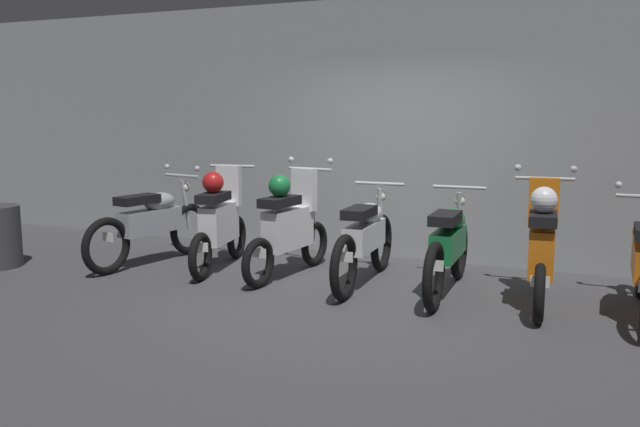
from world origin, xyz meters
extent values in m
plane|color=#424244|center=(0.00, 0.00, 0.00)|extent=(80.00, 80.00, 0.00)
cube|color=gray|center=(0.00, 2.03, 1.59)|extent=(16.00, 0.30, 3.17)
torus|color=black|center=(-2.55, 1.01, 0.33)|extent=(0.20, 0.66, 0.65)
torus|color=black|center=(-2.77, -0.27, 0.33)|extent=(0.20, 0.66, 0.65)
cube|color=#9EA0A8|center=(-2.66, 0.37, 0.52)|extent=(0.36, 0.86, 0.28)
ellipsoid|color=#9EA0A8|center=(-2.63, 0.52, 0.73)|extent=(0.33, 0.48, 0.22)
cube|color=black|center=(-2.69, 0.19, 0.80)|extent=(0.33, 0.55, 0.10)
cylinder|color=#B7BABF|center=(-2.56, 0.91, 1.02)|extent=(0.56, 0.13, 0.04)
sphere|color=#B7BABF|center=(-2.82, 0.95, 1.12)|extent=(0.07, 0.07, 0.07)
sphere|color=#B7BABF|center=(-2.31, 0.86, 1.12)|extent=(0.07, 0.07, 0.07)
cylinder|color=#B7BABF|center=(-2.56, 0.96, 0.65)|extent=(0.08, 0.17, 0.65)
sphere|color=silver|center=(-2.56, 0.96, 0.87)|extent=(0.12, 0.12, 0.12)
cube|color=white|center=(-2.77, -0.24, 0.43)|extent=(0.16, 0.04, 0.10)
torus|color=black|center=(-1.88, 1.05, 0.27)|extent=(0.19, 0.54, 0.53)
torus|color=black|center=(-1.66, -0.08, 0.27)|extent=(0.19, 0.54, 0.53)
cube|color=silver|center=(-1.77, 0.49, 0.54)|extent=(0.36, 0.76, 0.44)
cube|color=silver|center=(-1.84, 0.82, 0.94)|extent=(0.30, 0.17, 0.48)
cube|color=black|center=(-1.74, 0.33, 0.85)|extent=(0.33, 0.56, 0.10)
cylinder|color=#B7BABF|center=(-1.86, 0.96, 1.16)|extent=(0.56, 0.14, 0.04)
cylinder|color=#B7BABF|center=(-1.87, 1.01, 0.69)|extent=(0.08, 0.16, 0.85)
sphere|color=silver|center=(-1.87, 1.01, 1.01)|extent=(0.12, 0.12, 0.12)
cube|color=white|center=(-1.67, -0.06, 0.36)|extent=(0.16, 0.04, 0.10)
sphere|color=red|center=(-1.74, 0.33, 1.02)|extent=(0.24, 0.24, 0.24)
torus|color=black|center=(-0.82, 1.05, 0.27)|extent=(0.15, 0.54, 0.53)
torus|color=black|center=(-0.95, -0.09, 0.27)|extent=(0.15, 0.54, 0.53)
cube|color=silver|center=(-0.89, 0.48, 0.54)|extent=(0.30, 0.76, 0.44)
cube|color=silver|center=(-0.85, 0.82, 0.94)|extent=(0.29, 0.15, 0.48)
cube|color=black|center=(-0.90, 0.32, 0.85)|extent=(0.30, 0.54, 0.10)
cylinder|color=#B7BABF|center=(-0.83, 0.96, 1.16)|extent=(0.56, 0.10, 0.04)
sphere|color=#B7BABF|center=(-1.09, 0.99, 1.26)|extent=(0.07, 0.07, 0.07)
sphere|color=#B7BABF|center=(-0.57, 0.93, 1.26)|extent=(0.07, 0.07, 0.07)
cylinder|color=#B7BABF|center=(-0.83, 1.00, 0.69)|extent=(0.07, 0.15, 0.85)
sphere|color=silver|center=(-0.83, 1.00, 1.01)|extent=(0.12, 0.12, 0.12)
cube|color=white|center=(-0.95, -0.07, 0.36)|extent=(0.16, 0.03, 0.10)
sphere|color=#197238|center=(-0.90, 0.32, 1.02)|extent=(0.24, 0.24, 0.24)
torus|color=black|center=(-0.02, 1.14, 0.33)|extent=(0.11, 0.65, 0.65)
torus|color=black|center=(0.02, -0.16, 0.33)|extent=(0.11, 0.65, 0.65)
cube|color=silver|center=(0.00, 0.49, 0.52)|extent=(0.25, 0.84, 0.28)
ellipsoid|color=silver|center=(-0.01, 0.64, 0.73)|extent=(0.28, 0.45, 0.22)
cube|color=black|center=(0.01, 0.31, 0.80)|extent=(0.26, 0.53, 0.10)
cylinder|color=#B7BABF|center=(-0.02, 1.03, 1.02)|extent=(0.56, 0.06, 0.04)
cylinder|color=#B7BABF|center=(-0.02, 1.08, 0.65)|extent=(0.06, 0.16, 0.65)
sphere|color=silver|center=(-0.02, 1.08, 0.87)|extent=(0.12, 0.12, 0.12)
cube|color=white|center=(0.02, -0.14, 0.43)|extent=(0.16, 0.02, 0.10)
torus|color=black|center=(0.87, 1.12, 0.33)|extent=(0.11, 0.65, 0.65)
torus|color=black|center=(0.91, -0.18, 0.33)|extent=(0.11, 0.65, 0.65)
cube|color=#197238|center=(0.89, 0.47, 0.52)|extent=(0.24, 0.84, 0.28)
ellipsoid|color=#197238|center=(0.88, 0.63, 0.73)|extent=(0.27, 0.45, 0.22)
cube|color=black|center=(0.89, 0.29, 0.80)|extent=(0.26, 0.53, 0.10)
cylinder|color=#B7BABF|center=(0.87, 1.02, 1.02)|extent=(0.56, 0.05, 0.04)
cylinder|color=#B7BABF|center=(0.87, 1.07, 0.65)|extent=(0.06, 0.16, 0.65)
sphere|color=silver|center=(0.87, 1.07, 0.87)|extent=(0.12, 0.12, 0.12)
cube|color=white|center=(0.91, -0.15, 0.43)|extent=(0.16, 0.02, 0.10)
torus|color=black|center=(1.73, 0.99, 0.27)|extent=(0.13, 0.54, 0.53)
torus|color=black|center=(1.82, -0.15, 0.27)|extent=(0.13, 0.54, 0.53)
cube|color=orange|center=(1.77, 0.42, 0.54)|extent=(0.28, 0.75, 0.44)
cube|color=orange|center=(1.74, 0.76, 0.94)|extent=(0.29, 0.14, 0.48)
cube|color=black|center=(1.79, 0.26, 0.85)|extent=(0.28, 0.54, 0.10)
cylinder|color=#B7BABF|center=(1.73, 0.90, 1.16)|extent=(0.56, 0.08, 0.04)
sphere|color=#B7BABF|center=(1.47, 0.88, 1.26)|extent=(0.07, 0.07, 0.07)
sphere|color=#B7BABF|center=(1.99, 0.92, 1.26)|extent=(0.07, 0.07, 0.07)
cylinder|color=#B7BABF|center=(1.73, 0.95, 0.69)|extent=(0.07, 0.15, 0.85)
sphere|color=silver|center=(1.73, 0.95, 1.01)|extent=(0.12, 0.12, 0.12)
cube|color=white|center=(1.82, -0.13, 0.36)|extent=(0.16, 0.03, 0.10)
sphere|color=silver|center=(1.79, 0.26, 1.02)|extent=(0.24, 0.24, 0.24)
sphere|color=#B7BABF|center=(2.40, 0.97, 1.12)|extent=(0.07, 0.07, 0.07)
camera|label=1|loc=(2.28, -5.96, 1.82)|focal=37.23mm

